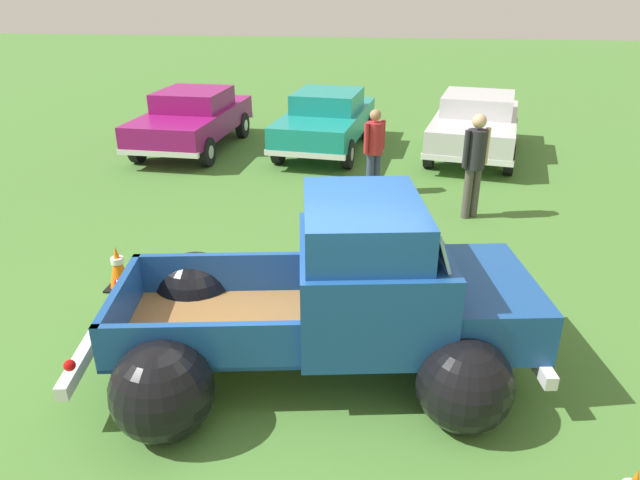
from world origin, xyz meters
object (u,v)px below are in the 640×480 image
object	(u,v)px
lane_cone_0	(118,268)
show_car_1	(326,119)
spectator_0	(374,147)
show_car_0	(193,117)
show_car_2	(476,122)
vintage_pickup_truck	(345,305)
spectator_1	(475,159)

from	to	relation	value
lane_cone_0	show_car_1	bearing A→B (deg)	75.02
spectator_0	show_car_0	bearing A→B (deg)	12.40
show_car_1	lane_cone_0	world-z (taller)	show_car_1
show_car_0	spectator_0	size ratio (longest dim) A/B	2.59
show_car_0	show_car_2	bearing A→B (deg)	95.67
vintage_pickup_truck	spectator_1	size ratio (longest dim) A/B	2.63
show_car_1	show_car_2	distance (m)	3.57
show_car_0	lane_cone_0	bearing A→B (deg)	13.46
show_car_1	spectator_1	size ratio (longest dim) A/B	2.33
lane_cone_0	show_car_0	bearing A→B (deg)	100.65
show_car_1	spectator_0	xyz separation A→B (m)	(1.29, -3.01, 0.17)
show_car_1	show_car_2	xyz separation A→B (m)	(3.57, 0.09, 0.00)
vintage_pickup_truck	show_car_0	bearing A→B (deg)	108.96
vintage_pickup_truck	show_car_0	xyz separation A→B (m)	(-4.53, 8.42, 0.02)
spectator_0	show_car_2	bearing A→B (deg)	-83.06
vintage_pickup_truck	spectator_1	world-z (taller)	vintage_pickup_truck
vintage_pickup_truck	show_car_2	bearing A→B (deg)	65.71
spectator_1	vintage_pickup_truck	bearing A→B (deg)	-54.54
spectator_0	lane_cone_0	size ratio (longest dim) A/B	2.63
show_car_1	spectator_1	distance (m)	5.09
show_car_1	spectator_0	bearing A→B (deg)	29.63
show_car_0	lane_cone_0	world-z (taller)	show_car_0
show_car_2	show_car_0	bearing A→B (deg)	-76.49
show_car_1	lane_cone_0	distance (m)	7.61
show_car_1	spectator_1	world-z (taller)	spectator_1
show_car_1	spectator_1	xyz separation A→B (m)	(3.06, -4.05, 0.29)
show_car_0	spectator_1	size ratio (longest dim) A/B	2.33
spectator_0	spectator_1	size ratio (longest dim) A/B	0.90
spectator_1	show_car_0	bearing A→B (deg)	-153.85
show_car_2	spectator_1	world-z (taller)	spectator_1
show_car_0	show_car_2	distance (m)	6.88
vintage_pickup_truck	spectator_1	bearing A→B (deg)	59.09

